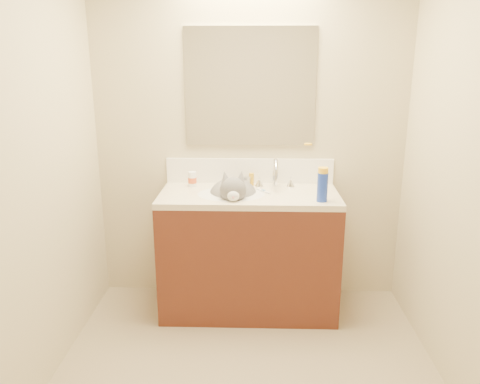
# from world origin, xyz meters

# --- Properties ---
(room_shell) EXTENTS (2.24, 2.54, 2.52)m
(room_shell) POSITION_xyz_m (0.00, 0.00, 1.49)
(room_shell) COLOR #BCAD8C
(room_shell) RESTS_ON ground
(vanity_cabinet) EXTENTS (1.20, 0.55, 0.82)m
(vanity_cabinet) POSITION_xyz_m (0.00, 0.97, 0.41)
(vanity_cabinet) COLOR #4D2014
(vanity_cabinet) RESTS_ON ground
(counter_slab) EXTENTS (1.20, 0.55, 0.04)m
(counter_slab) POSITION_xyz_m (0.00, 0.97, 0.84)
(counter_slab) COLOR beige
(counter_slab) RESTS_ON vanity_cabinet
(basin) EXTENTS (0.45, 0.36, 0.14)m
(basin) POSITION_xyz_m (-0.12, 0.94, 0.79)
(basin) COLOR white
(basin) RESTS_ON vanity_cabinet
(faucet) EXTENTS (0.28, 0.20, 0.21)m
(faucet) POSITION_xyz_m (0.18, 1.11, 0.95)
(faucet) COLOR silver
(faucet) RESTS_ON counter_slab
(cat) EXTENTS (0.39, 0.47, 0.34)m
(cat) POSITION_xyz_m (-0.11, 0.98, 0.84)
(cat) COLOR #585658
(cat) RESTS_ON basin
(backsplash) EXTENTS (1.20, 0.02, 0.18)m
(backsplash) POSITION_xyz_m (0.00, 1.24, 0.95)
(backsplash) COLOR white
(backsplash) RESTS_ON counter_slab
(mirror) EXTENTS (0.90, 0.02, 0.80)m
(mirror) POSITION_xyz_m (0.00, 1.24, 1.54)
(mirror) COLOR white
(mirror) RESTS_ON room_shell
(pill_bottle) EXTENTS (0.08, 0.08, 0.11)m
(pill_bottle) POSITION_xyz_m (-0.40, 1.13, 0.91)
(pill_bottle) COLOR white
(pill_bottle) RESTS_ON counter_slab
(pill_label) EXTENTS (0.08, 0.08, 0.04)m
(pill_label) POSITION_xyz_m (-0.40, 1.13, 0.90)
(pill_label) COLOR #D55123
(pill_label) RESTS_ON pill_bottle
(silver_jar) EXTENTS (0.07, 0.07, 0.07)m
(silver_jar) POSITION_xyz_m (-0.02, 1.16, 0.89)
(silver_jar) COLOR #B7B7BC
(silver_jar) RESTS_ON counter_slab
(amber_bottle) EXTENTS (0.04, 0.04, 0.09)m
(amber_bottle) POSITION_xyz_m (0.01, 1.17, 0.90)
(amber_bottle) COLOR #C08E16
(amber_bottle) RESTS_ON counter_slab
(toothbrush) EXTENTS (0.10, 0.12, 0.01)m
(toothbrush) POSITION_xyz_m (0.10, 1.00, 0.86)
(toothbrush) COLOR white
(toothbrush) RESTS_ON counter_slab
(toothbrush_head) EXTENTS (0.03, 0.03, 0.01)m
(toothbrush_head) POSITION_xyz_m (0.10, 1.00, 0.87)
(toothbrush_head) COLOR #5A8EC1
(toothbrush_head) RESTS_ON counter_slab
(spray_can) EXTENTS (0.08, 0.08, 0.18)m
(spray_can) POSITION_xyz_m (0.46, 0.80, 0.95)
(spray_can) COLOR #1934B0
(spray_can) RESTS_ON counter_slab
(spray_cap) EXTENTS (0.08, 0.08, 0.04)m
(spray_cap) POSITION_xyz_m (0.46, 0.80, 1.06)
(spray_cap) COLOR yellow
(spray_cap) RESTS_ON spray_can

